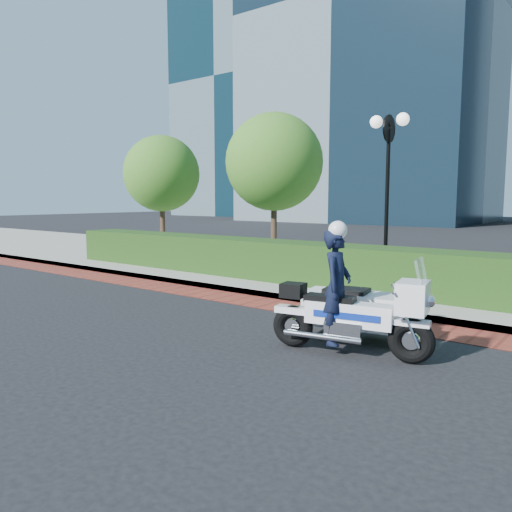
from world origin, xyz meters
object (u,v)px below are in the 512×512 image
Objects in this scene: police_motorcycle at (349,305)px; lamppost at (388,171)px; tree_b at (274,162)px; tree_a at (162,174)px.

lamppost is at bearing 97.39° from police_motorcycle.
police_motorcycle is (6.30, -6.77, -2.77)m from tree_b.
tree_a is at bearing 180.00° from tree_b.
lamppost is 10.09m from tree_a.
tree_b is 9.65m from police_motorcycle.
lamppost is 4.71m from tree_b.
police_motorcycle is at bearing -71.76° from lamppost.
tree_a is 5.50m from tree_b.
lamppost is at bearing -16.11° from tree_b.
tree_a is 13.84m from police_motorcycle.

